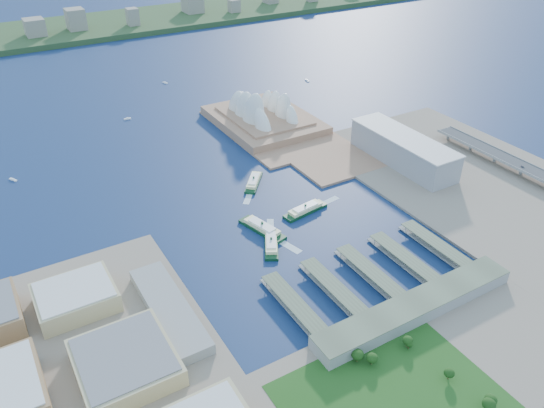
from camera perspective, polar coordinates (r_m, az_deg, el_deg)
ground at (r=546.82m, az=4.21°, el=-3.91°), size 3000.00×3000.00×0.00m
south_land at (r=437.34m, az=20.62°, el=-17.60°), size 720.00×180.00×3.00m
east_land at (r=668.14m, az=24.03°, el=0.51°), size 240.00×500.00×3.00m
peninsula at (r=787.17m, az=0.02°, el=8.19°), size 135.00×220.00×3.00m
far_shore at (r=1399.90m, az=-20.06°, el=17.31°), size 2200.00×260.00×12.00m
opera_house at (r=790.21m, az=-0.89°, el=10.68°), size 134.00×180.00×58.00m
toaster_building at (r=699.34m, az=13.90°, el=5.70°), size 45.00×155.00×35.00m
west_buildings at (r=420.05m, az=-20.34°, el=-17.03°), size 200.00×280.00×27.00m
ferry_wharves at (r=505.20m, az=10.37°, el=-7.27°), size 184.00×90.00×9.30m
terminal_building at (r=471.73m, az=15.21°, el=-10.68°), size 200.00×28.00×12.00m
park at (r=405.23m, az=12.81°, el=-18.90°), size 150.00×110.00×16.00m
far_skyline at (r=1373.53m, az=-20.13°, el=18.50°), size 1900.00×140.00×55.00m
ferry_a at (r=556.32m, az=-1.07°, el=-2.42°), size 29.08×60.21×11.03m
ferry_b at (r=641.35m, az=-1.98°, el=2.58°), size 43.12×48.01×9.75m
ferry_c at (r=535.31m, az=-0.09°, el=-4.05°), size 37.06×51.98×9.86m
ferry_d at (r=587.65m, az=3.60°, el=-0.45°), size 56.35×22.12×10.37m
boat_a at (r=723.43m, az=-26.08°, el=2.39°), size 8.55×12.27×2.37m
boat_b at (r=848.60m, az=-15.28°, el=8.85°), size 10.42×3.87×2.79m
boat_c at (r=985.44m, az=3.80°, el=13.14°), size 5.81×13.02×2.83m
boat_e at (r=990.55m, az=-11.41°, el=12.68°), size 6.52×11.14×2.61m
car_c at (r=717.07m, az=25.36°, el=3.64°), size 1.91×4.70×1.36m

